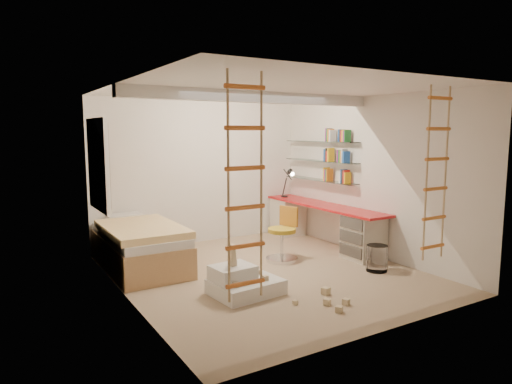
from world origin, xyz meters
TOP-DOWN VIEW (x-y plane):
  - floor at (0.00, 0.00)m, footprint 4.50×4.50m
  - ceiling_beam at (0.00, 0.30)m, footprint 4.00×0.18m
  - window_frame at (-1.97, 1.50)m, footprint 0.06×1.15m
  - window_blind at (-1.93, 1.50)m, footprint 0.02×1.00m
  - rope_ladder_left at (-1.35, -1.75)m, footprint 0.41×0.04m
  - rope_ladder_right at (1.35, -1.75)m, footprint 0.41×0.04m
  - waste_bin at (1.44, -0.74)m, footprint 0.31×0.31m
  - desk at (1.72, 0.86)m, footprint 0.56×2.80m
  - shelves at (1.87, 1.13)m, footprint 0.25×1.80m
  - bed at (-1.48, 1.23)m, footprint 1.02×2.00m
  - task_lamp at (1.67, 1.82)m, footprint 0.14×0.36m
  - swivel_chair at (0.57, 0.42)m, footprint 0.64×0.64m
  - play_platform at (-0.72, -0.56)m, footprint 0.89×0.72m
  - toy_blocks at (-0.41, -0.93)m, footprint 1.16×1.24m
  - books at (1.87, 1.13)m, footprint 0.14×0.70m

SIDE VIEW (x-z plane):
  - floor at x=0.00m, z-range 0.00..0.00m
  - play_platform at x=-0.72m, z-range -0.04..0.33m
  - waste_bin at x=1.44m, z-range 0.00..0.39m
  - toy_blocks at x=-0.41m, z-range -0.09..0.55m
  - swivel_chair at x=0.57m, z-range -0.11..0.74m
  - bed at x=-1.48m, z-range -0.02..0.67m
  - desk at x=1.72m, z-range 0.03..0.78m
  - task_lamp at x=1.67m, z-range 0.85..1.42m
  - shelves at x=1.87m, z-range 1.14..1.86m
  - rope_ladder_left at x=-1.35m, z-range 0.45..2.58m
  - rope_ladder_right at x=1.35m, z-range 0.45..2.58m
  - window_frame at x=-1.97m, z-range 0.88..2.23m
  - window_blind at x=-1.93m, z-range 0.95..2.15m
  - books at x=1.87m, z-range 1.17..2.09m
  - ceiling_beam at x=0.00m, z-range 2.44..2.60m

